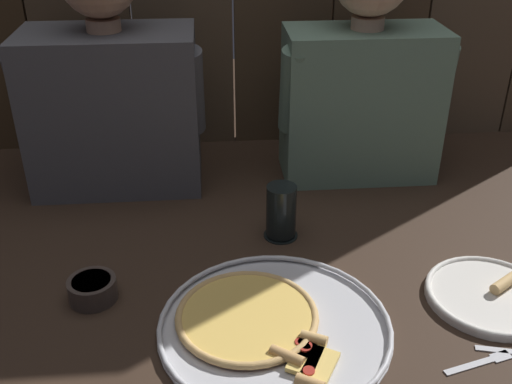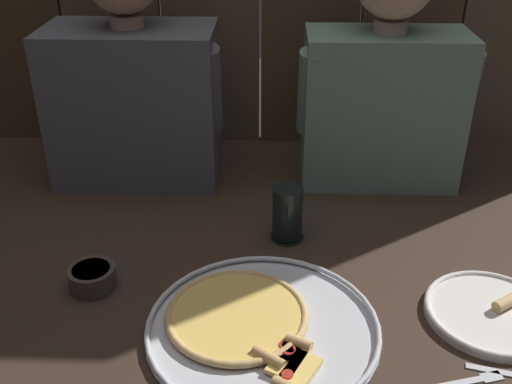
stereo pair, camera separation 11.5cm
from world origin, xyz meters
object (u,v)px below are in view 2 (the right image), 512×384
Objects in this scene: diner_right at (385,75)px; dipping_bowl at (92,277)px; drinking_glass at (287,214)px; pizza_tray at (255,324)px; dinner_plate at (492,312)px; diner_left at (133,80)px.

dipping_bowl is at bearing -142.00° from diner_right.
diner_right is (0.24, 0.30, 0.22)m from drinking_glass.
drinking_glass is at bearing 78.14° from pizza_tray.
diner_right is (0.30, 0.60, 0.27)m from pizza_tray.
drinking_glass is 0.21× the size of diner_right.
dipping_bowl is at bearing 161.33° from pizza_tray.
diner_right reaches higher than dinner_plate.
dipping_bowl is 0.15× the size of diner_left.
diner_right is at bearing 103.91° from dinner_plate.
pizza_tray is at bearing -18.67° from dipping_bowl.
drinking_glass is 0.43m from dipping_bowl.
pizza_tray is 0.70× the size of diner_left.
drinking_glass is 0.44m from diner_right.
drinking_glass is 1.35× the size of dipping_bowl.
diner_left is at bearing -179.99° from diner_right.
diner_right is at bearing 38.00° from dipping_bowl.
dipping_bowl is 0.83m from diner_right.
drinking_glass is at bearing 26.16° from dipping_bowl.
diner_left is at bearing 89.87° from dipping_bowl.
diner_left is at bearing 142.25° from drinking_glass.
drinking_glass reaches higher than pizza_tray.
diner_right is at bearing 0.01° from diner_left.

